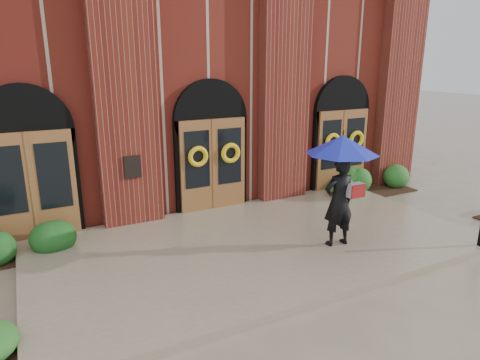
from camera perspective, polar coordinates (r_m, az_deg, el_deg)
ground at (r=9.91m, az=2.94°, el=-9.20°), size 90.00×90.00×0.00m
landing at (r=10.00m, az=2.52°, el=-8.49°), size 10.00×5.30×0.15m
church_building at (r=17.15m, az=-12.16°, el=13.22°), size 16.20×12.53×7.00m
man_with_umbrella at (r=9.47m, az=13.33°, el=1.37°), size 1.71×1.71×2.49m
hedge_wall_left at (r=10.68m, az=-28.96°, el=-7.36°), size 2.68×1.07×0.69m
hedge_wall_right at (r=14.44m, az=16.58°, el=-0.15°), size 2.92×1.17×0.75m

